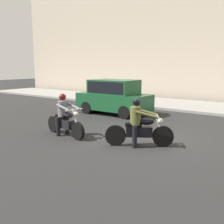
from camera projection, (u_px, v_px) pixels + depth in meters
The scene contains 5 objects.
ground_plane at pixel (148, 139), 9.24m from camera, with size 80.00×80.00×0.00m, color #242424.
sidewalk_slab at pixel (214, 108), 15.57m from camera, with size 40.00×4.40×0.14m, color gray.
motorcycle_with_rider_olive at pixel (139, 127), 8.29m from camera, with size 1.90×1.23×1.53m.
motorcycle_with_rider_gray at pixel (65, 119), 9.55m from camera, with size 2.13×0.75×1.53m.
parked_hatchback_forest_green at pixel (114, 96), 13.84m from camera, with size 3.89×1.76×1.80m.
Camera 1 is at (4.29, -7.94, 2.51)m, focal length 42.44 mm.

